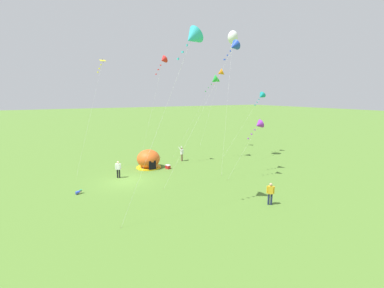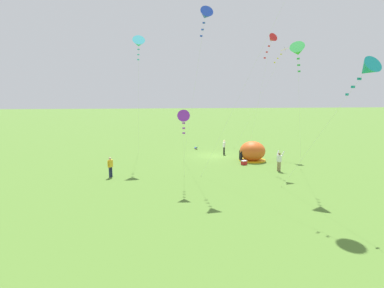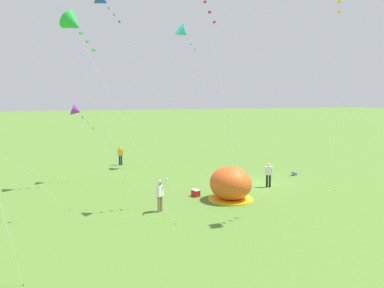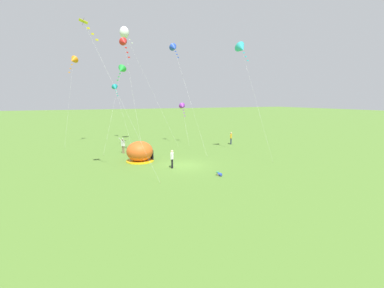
% 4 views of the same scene
% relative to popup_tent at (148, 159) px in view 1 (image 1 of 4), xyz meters
% --- Properties ---
extents(ground_plane, '(300.00, 300.00, 0.00)m').
position_rel_popup_tent_xyz_m(ground_plane, '(3.44, -3.39, -1.00)').
color(ground_plane, '#517A2D').
extents(popup_tent, '(2.81, 2.81, 2.10)m').
position_rel_popup_tent_xyz_m(popup_tent, '(0.00, 0.00, 0.00)').
color(popup_tent, '#D8591E').
rests_on(popup_tent, ground).
extents(cooler_box, '(0.62, 0.51, 0.44)m').
position_rel_popup_tent_xyz_m(cooler_box, '(1.46, 1.77, -0.78)').
color(cooler_box, red).
rests_on(cooler_box, ground).
extents(toddler_crawling, '(0.36, 0.55, 0.32)m').
position_rel_popup_tent_xyz_m(toddler_crawling, '(4.85, -7.84, -0.82)').
color(toddler_crawling, blue).
rests_on(toddler_crawling, ground).
extents(person_flying_kite, '(0.66, 0.72, 1.89)m').
position_rel_popup_tent_xyz_m(person_flying_kite, '(-0.92, 4.70, 0.00)').
color(person_flying_kite, '#8C7251').
rests_on(person_flying_kite, ground).
extents(person_strolling, '(0.39, 0.53, 1.72)m').
position_rel_popup_tent_xyz_m(person_strolling, '(2.12, -3.90, -0.03)').
color(person_strolling, black).
rests_on(person_strolling, ground).
extents(person_watching_sky, '(0.42, 0.48, 1.72)m').
position_rel_popup_tent_xyz_m(person_watching_sky, '(14.13, 4.75, -0.03)').
color(person_watching_sky, '#1E2347').
rests_on(person_watching_sky, ground).
extents(kite_yellow, '(4.85, 4.46, 12.41)m').
position_rel_popup_tent_xyz_m(kite_yellow, '(-4.42, -3.81, 10.50)').
color(kite_yellow, silver).
rests_on(kite_yellow, ground).
extents(kite_teal, '(1.36, 7.67, 8.69)m').
position_rel_popup_tent_xyz_m(kite_teal, '(0.17, 16.51, 7.08)').
color(kite_teal, silver).
rests_on(kite_teal, ground).
extents(kite_red, '(1.37, 4.16, 12.61)m').
position_rel_popup_tent_xyz_m(kite_red, '(-0.69, 2.34, 11.09)').
color(kite_red, silver).
rests_on(kite_red, ground).
extents(kite_blue, '(1.42, 8.55, 13.47)m').
position_rel_popup_tent_xyz_m(kite_blue, '(6.41, 6.78, 11.84)').
color(kite_blue, silver).
rests_on(kite_blue, ground).
extents(kite_green, '(4.00, 5.28, 10.73)m').
position_rel_popup_tent_xyz_m(kite_green, '(-0.03, 8.91, 9.04)').
color(kite_green, silver).
rests_on(kite_green, ground).
extents(kite_orange, '(2.62, 3.25, 12.15)m').
position_rel_popup_tent_xyz_m(kite_orange, '(-5.56, 13.56, 10.51)').
color(kite_orange, silver).
rests_on(kite_orange, ground).
extents(kite_purple, '(1.00, 3.87, 5.85)m').
position_rel_popup_tent_xyz_m(kite_purple, '(8.31, 8.68, 4.31)').
color(kite_purple, silver).
rests_on(kite_purple, ground).
extents(kite_cyan, '(1.35, 6.17, 12.68)m').
position_rel_popup_tent_xyz_m(kite_cyan, '(11.68, -0.66, 10.94)').
color(kite_cyan, silver).
rests_on(kite_cyan, ground).
extents(kite_white, '(6.21, 5.81, 15.85)m').
position_rel_popup_tent_xyz_m(kite_white, '(0.90, 10.79, 14.07)').
color(kite_white, silver).
rests_on(kite_white, ground).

